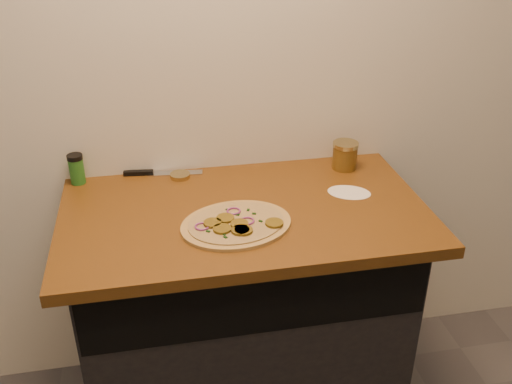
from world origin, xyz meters
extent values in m
cube|color=beige|center=(0.00, 1.75, 1.35)|extent=(4.00, 0.02, 2.70)
cube|color=black|center=(0.00, 1.45, 0.43)|extent=(1.10, 0.60, 0.86)
cube|color=brown|center=(0.00, 1.42, 0.88)|extent=(1.20, 0.70, 0.04)
cylinder|color=tan|center=(-0.04, 1.32, 0.91)|extent=(0.40, 0.40, 0.01)
cylinder|color=#CEC388|center=(-0.04, 1.32, 0.91)|extent=(0.35, 0.35, 0.00)
cylinder|color=brown|center=(-0.04, 1.29, 0.92)|extent=(0.06, 0.06, 0.01)
cylinder|color=brown|center=(-0.12, 1.32, 0.92)|extent=(0.06, 0.06, 0.01)
cylinder|color=brown|center=(-0.09, 1.28, 0.92)|extent=(0.06, 0.06, 0.01)
cylinder|color=brown|center=(-0.04, 1.26, 0.92)|extent=(0.06, 0.06, 0.01)
cylinder|color=brown|center=(0.07, 1.28, 0.92)|extent=(0.06, 0.06, 0.01)
cylinder|color=brown|center=(-0.07, 1.34, 0.92)|extent=(0.06, 0.06, 0.01)
cylinder|color=brown|center=(-0.03, 1.25, 0.92)|extent=(0.06, 0.06, 0.01)
torus|color=#84317C|center=(-0.15, 1.30, 0.92)|extent=(0.05, 0.05, 0.01)
torus|color=#84317C|center=(-0.01, 1.31, 0.92)|extent=(0.05, 0.05, 0.01)
torus|color=#84317C|center=(-0.04, 1.38, 0.92)|extent=(0.05, 0.05, 0.01)
cube|color=black|center=(-0.06, 1.33, 0.92)|extent=(0.01, 0.01, 0.00)
cube|color=black|center=(-0.03, 1.35, 0.92)|extent=(0.01, 0.01, 0.00)
cube|color=black|center=(0.07, 1.29, 0.92)|extent=(0.01, 0.01, 0.00)
cube|color=black|center=(0.03, 1.30, 0.92)|extent=(0.01, 0.01, 0.00)
cube|color=black|center=(-0.06, 1.35, 0.92)|extent=(0.01, 0.02, 0.00)
cube|color=black|center=(0.01, 1.38, 0.92)|extent=(0.01, 0.01, 0.00)
cube|color=black|center=(-0.06, 1.39, 0.92)|extent=(0.01, 0.01, 0.00)
cube|color=black|center=(-0.09, 1.25, 0.92)|extent=(0.01, 0.02, 0.00)
cube|color=black|center=(-0.09, 1.23, 0.92)|extent=(0.01, 0.02, 0.00)
cube|color=black|center=(0.07, 1.27, 0.92)|extent=(0.01, 0.02, 0.00)
cube|color=black|center=(0.02, 1.35, 0.92)|extent=(0.01, 0.01, 0.00)
cube|color=black|center=(-0.14, 1.27, 0.92)|extent=(0.02, 0.01, 0.00)
cube|color=#B7BAC1|center=(-0.20, 1.72, 0.90)|extent=(0.20, 0.06, 0.00)
cube|color=black|center=(-0.34, 1.74, 0.91)|extent=(0.11, 0.03, 0.02)
cylinder|color=tan|center=(-0.19, 1.69, 0.91)|extent=(0.09, 0.09, 0.02)
cylinder|color=maroon|center=(0.42, 1.65, 0.94)|extent=(0.09, 0.09, 0.09)
cylinder|color=tan|center=(0.42, 1.65, 1.00)|extent=(0.09, 0.09, 0.02)
cylinder|color=#256720|center=(-0.55, 1.71, 0.95)|extent=(0.05, 0.05, 0.09)
cylinder|color=black|center=(-0.55, 1.71, 1.00)|extent=(0.05, 0.05, 0.02)
cylinder|color=white|center=(0.38, 1.46, 0.90)|extent=(0.20, 0.20, 0.00)
camera|label=1|loc=(-0.27, -0.18, 1.84)|focal=40.00mm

